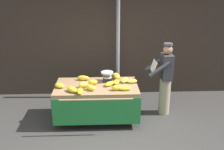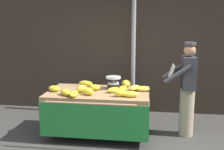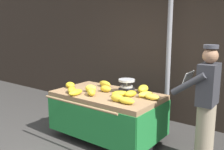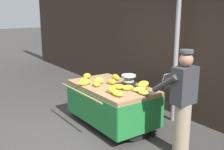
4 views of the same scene
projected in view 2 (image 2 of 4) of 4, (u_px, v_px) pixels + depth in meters
back_wall at (125, 33)px, 6.27m from camera, size 16.00×0.24×3.63m
street_pole at (133, 45)px, 5.86m from camera, size 0.09×0.09×3.17m
banana_cart at (98, 103)px, 4.96m from camera, size 1.84×1.26×0.83m
weighing_scale at (113, 83)px, 5.09m from camera, size 0.28×0.28×0.24m
banana_bunch_0 at (95, 87)px, 4.97m from camera, size 0.21×0.14×0.11m
banana_bunch_1 at (123, 89)px, 4.91m from camera, size 0.19×0.25×0.10m
banana_bunch_2 at (130, 94)px, 4.54m from camera, size 0.29×0.15×0.10m
banana_bunch_3 at (114, 90)px, 4.84m from camera, size 0.27×0.28×0.09m
banana_bunch_4 at (126, 84)px, 5.25m from camera, size 0.22×0.31×0.13m
banana_bunch_5 at (120, 93)px, 4.56m from camera, size 0.22×0.16×0.12m
banana_bunch_6 at (74, 94)px, 4.55m from camera, size 0.13×0.29×0.10m
banana_bunch_7 at (86, 84)px, 5.27m from camera, size 0.30×0.17×0.12m
banana_bunch_8 at (66, 92)px, 4.64m from camera, size 0.30×0.30×0.10m
banana_bunch_9 at (135, 88)px, 5.00m from camera, size 0.25×0.30×0.09m
banana_bunch_10 at (89, 92)px, 4.66m from camera, size 0.27×0.26×0.12m
banana_bunch_11 at (142, 89)px, 4.93m from camera, size 0.27×0.17×0.09m
banana_bunch_12 at (82, 89)px, 4.84m from camera, size 0.23×0.18×0.13m
banana_bunch_13 at (54, 88)px, 4.92m from camera, size 0.28×0.26×0.10m
vendor_person at (187, 89)px, 4.93m from camera, size 0.59×0.52×1.71m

